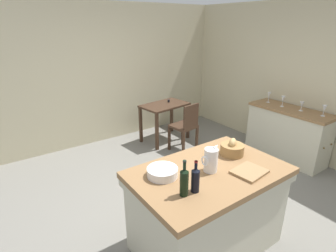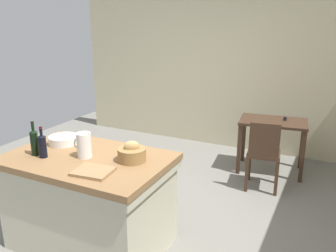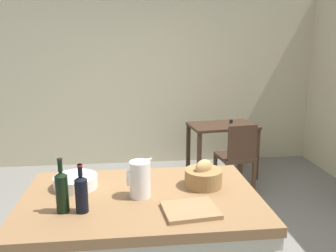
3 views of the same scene
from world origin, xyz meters
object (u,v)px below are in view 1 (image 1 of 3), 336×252
(wash_bowl, at_px, (162,172))
(bread_basket, at_px, (232,149))
(island_table, at_px, (207,206))
(wine_bottle_dark, at_px, (195,179))
(writing_desk, at_px, (165,110))
(wooden_chair, at_px, (186,126))
(cutting_board, at_px, (249,172))
(side_cabinet, at_px, (287,133))
(wine_glass_left, at_px, (302,105))
(wine_glass_right, at_px, (269,95))
(wine_glass_far_left, at_px, (324,109))
(pitcher, at_px, (211,160))
(wine_bottle_amber, at_px, (184,181))
(wine_glass_middle, at_px, (283,99))

(wash_bowl, distance_m, bread_basket, 0.85)
(island_table, xyz_separation_m, wine_bottle_dark, (-0.34, -0.18, 0.53))
(writing_desk, bearing_deg, wooden_chair, -88.32)
(cutting_board, bearing_deg, island_table, 137.15)
(side_cabinet, relative_size, cutting_board, 4.48)
(bread_basket, distance_m, wine_bottle_dark, 0.81)
(wine_bottle_dark, bearing_deg, bread_basket, 20.43)
(writing_desk, bearing_deg, bread_basket, -108.15)
(wine_glass_left, distance_m, wine_glass_right, 0.61)
(wash_bowl, relative_size, wine_glass_far_left, 1.66)
(writing_desk, bearing_deg, wine_glass_left, -55.96)
(pitcher, relative_size, cutting_board, 0.89)
(writing_desk, xyz_separation_m, pitcher, (-1.22, -2.53, 0.40))
(wine_glass_left, height_order, wine_glass_right, wine_glass_right)
(writing_desk, xyz_separation_m, wine_bottle_dark, (-1.55, -2.70, 0.40))
(wine_bottle_amber, bearing_deg, wine_glass_left, 13.38)
(wine_glass_middle, bearing_deg, island_table, -161.12)
(side_cabinet, bearing_deg, wine_bottle_amber, -163.86)
(pitcher, xyz_separation_m, wine_glass_middle, (2.52, 0.87, -0.01))
(wash_bowl, height_order, wine_bottle_amber, wine_bottle_amber)
(writing_desk, height_order, wine_bottle_dark, wine_bottle_dark)
(wine_glass_far_left, bearing_deg, bread_basket, -177.31)
(island_table, xyz_separation_m, writing_desk, (1.21, 2.52, 0.14))
(wine_bottle_dark, relative_size, wine_glass_right, 1.54)
(side_cabinet, height_order, wine_glass_left, wine_glass_left)
(island_table, bearing_deg, side_cabinet, 15.32)
(wine_bottle_amber, bearing_deg, writing_desk, 58.27)
(island_table, height_order, wine_glass_right, wine_glass_right)
(island_table, distance_m, bread_basket, 0.65)
(side_cabinet, distance_m, pitcher, 2.68)
(bread_basket, bearing_deg, island_table, -166.33)
(wine_bottle_dark, bearing_deg, wine_glass_middle, 20.04)
(wooden_chair, bearing_deg, cutting_board, -114.22)
(wine_bottle_amber, xyz_separation_m, wine_glass_right, (2.99, 1.32, -0.02))
(wooden_chair, relative_size, wine_bottle_amber, 2.88)
(wooden_chair, xyz_separation_m, bread_basket, (-0.81, -1.78, 0.47))
(wash_bowl, bearing_deg, island_table, -22.35)
(wine_glass_middle, distance_m, wine_glass_right, 0.30)
(pitcher, distance_m, cutting_board, 0.38)
(wine_bottle_dark, distance_m, wine_bottle_amber, 0.11)
(island_table, relative_size, wine_glass_left, 9.93)
(wine_glass_right, bearing_deg, wash_bowl, -161.71)
(side_cabinet, bearing_deg, wine_glass_left, -79.66)
(island_table, distance_m, cutting_board, 0.57)
(side_cabinet, relative_size, wine_glass_middle, 7.44)
(island_table, xyz_separation_m, wine_bottle_amber, (-0.45, -0.17, 0.55))
(wine_glass_right, bearing_deg, wine_glass_left, -89.43)
(side_cabinet, relative_size, pitcher, 5.01)
(side_cabinet, bearing_deg, wine_glass_far_left, -83.75)
(bread_basket, bearing_deg, writing_desk, 71.85)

